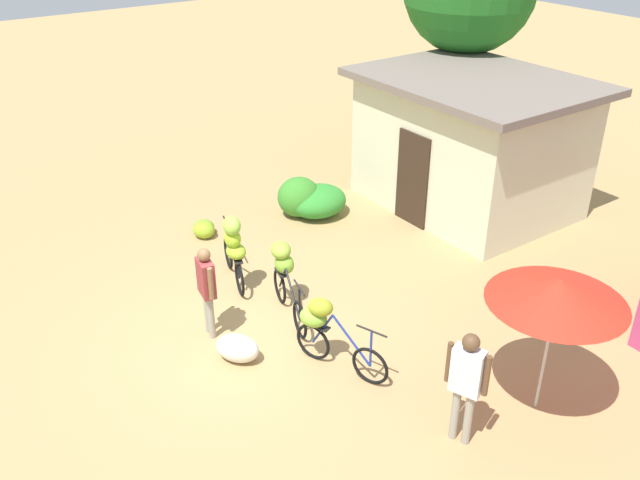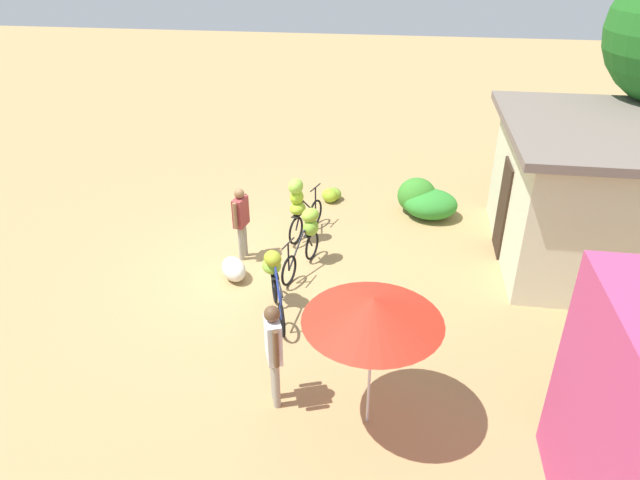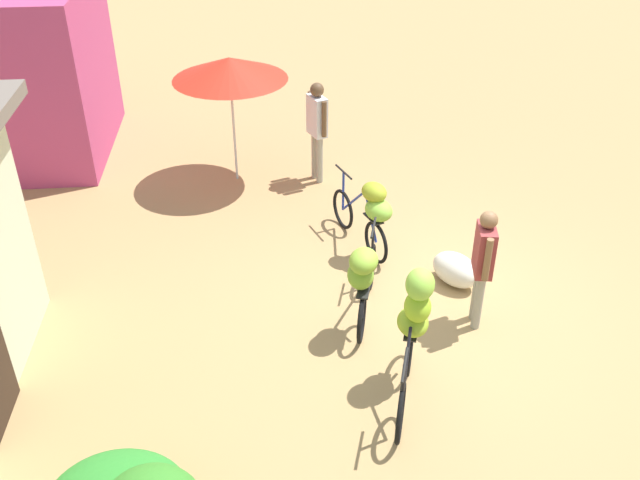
# 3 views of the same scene
# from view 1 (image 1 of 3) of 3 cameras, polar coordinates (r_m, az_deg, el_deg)

# --- Properties ---
(ground_plane) EXTENTS (60.00, 60.00, 0.00)m
(ground_plane) POSITION_cam_1_polar(r_m,az_deg,el_deg) (11.30, -6.35, -7.93)
(ground_plane) COLOR tan
(building_low) EXTENTS (4.70, 3.74, 2.89)m
(building_low) POSITION_cam_1_polar(r_m,az_deg,el_deg) (15.34, 12.41, 7.96)
(building_low) COLOR beige
(building_low) RESTS_ON ground
(hedge_bush_front_left) EXTENTS (0.91, 0.94, 0.87)m
(hedge_bush_front_left) POSITION_cam_1_polar(r_m,az_deg,el_deg) (14.84, -1.77, 3.62)
(hedge_bush_front_left) COLOR #39852A
(hedge_bush_front_left) RESTS_ON ground
(hedge_bush_front_right) EXTENTS (1.11, 1.29, 0.67)m
(hedge_bush_front_right) POSITION_cam_1_polar(r_m,az_deg,el_deg) (14.87, -0.17, 3.27)
(hedge_bush_front_right) COLOR #30892F
(hedge_bush_front_right) RESTS_ON ground
(market_umbrella) EXTENTS (1.84, 1.84, 2.11)m
(market_umbrella) POSITION_cam_1_polar(r_m,az_deg,el_deg) (9.28, 19.25, -4.01)
(market_umbrella) COLOR beige
(market_umbrella) RESTS_ON ground
(bicycle_leftmost) EXTENTS (1.57, 0.61, 1.48)m
(bicycle_leftmost) POSITION_cam_1_polar(r_m,az_deg,el_deg) (12.10, -7.23, -0.49)
(bicycle_leftmost) COLOR black
(bicycle_leftmost) RESTS_ON ground
(bicycle_near_pile) EXTENTS (1.66, 0.60, 1.21)m
(bicycle_near_pile) POSITION_cam_1_polar(r_m,az_deg,el_deg) (11.48, -2.94, -2.70)
(bicycle_near_pile) COLOR black
(bicycle_near_pile) RESTS_ON ground
(bicycle_center_loaded) EXTENTS (1.55, 0.75, 1.15)m
(bicycle_center_loaded) POSITION_cam_1_polar(r_m,az_deg,el_deg) (10.23, 0.44, -7.26)
(bicycle_center_loaded) COLOR black
(bicycle_center_loaded) RESTS_ON ground
(banana_pile_on_ground) EXTENTS (0.74, 0.65, 0.34)m
(banana_pile_on_ground) POSITION_cam_1_polar(r_m,az_deg,el_deg) (14.28, -9.66, 0.95)
(banana_pile_on_ground) COLOR olive
(banana_pile_on_ground) RESTS_ON ground
(produce_sack) EXTENTS (0.83, 0.76, 0.44)m
(produce_sack) POSITION_cam_1_polar(r_m,az_deg,el_deg) (10.68, -6.90, -8.94)
(produce_sack) COLOR silver
(produce_sack) RESTS_ON ground
(person_vendor) EXTENTS (0.54, 0.33, 1.71)m
(person_vendor) POSITION_cam_1_polar(r_m,az_deg,el_deg) (8.96, 12.13, -11.15)
(person_vendor) COLOR gray
(person_vendor) RESTS_ON ground
(person_bystander) EXTENTS (0.57, 0.26, 1.59)m
(person_bystander) POSITION_cam_1_polar(r_m,az_deg,el_deg) (10.87, -9.45, -3.61)
(person_bystander) COLOR gray
(person_bystander) RESTS_ON ground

